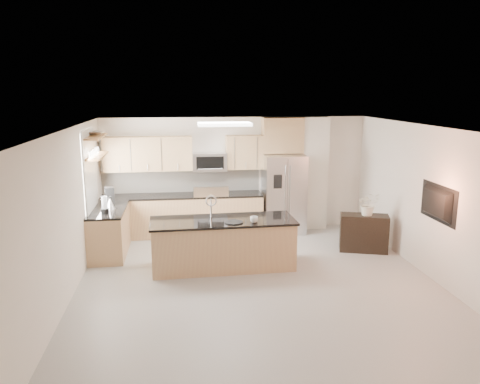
{
  "coord_description": "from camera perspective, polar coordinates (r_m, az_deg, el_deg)",
  "views": [
    {
      "loc": [
        -1.27,
        -7.26,
        3.18
      ],
      "look_at": [
        -0.14,
        1.3,
        1.3
      ],
      "focal_mm": 35.0,
      "sensor_mm": 36.0,
      "label": 1
    }
  ],
  "objects": [
    {
      "name": "wall_left",
      "position": [
        7.7,
        -20.25,
        -2.65
      ],
      "size": [
        0.02,
        6.5,
        2.6
      ],
      "primitive_type": "cube",
      "color": "silver",
      "rests_on": "floor"
    },
    {
      "name": "island",
      "position": [
        8.58,
        -2.09,
        -6.28
      ],
      "size": [
        2.63,
        1.01,
        1.33
      ],
      "rotation": [
        0.0,
        0.0,
        0.03
      ],
      "color": "tan",
      "rests_on": "floor"
    },
    {
      "name": "bowl",
      "position": [
        9.48,
        -17.19,
        6.91
      ],
      "size": [
        0.5,
        0.5,
        0.09
      ],
      "primitive_type": "imported",
      "rotation": [
        0.0,
        0.0,
        -0.35
      ],
      "color": "silver",
      "rests_on": "shelf_upper"
    },
    {
      "name": "wall_back",
      "position": [
        10.76,
        -0.59,
        2.2
      ],
      "size": [
        6.0,
        0.02,
        2.6
      ],
      "primitive_type": "cube",
      "color": "silver",
      "rests_on": "floor"
    },
    {
      "name": "coffee_maker",
      "position": [
        9.89,
        -15.6,
        -0.44
      ],
      "size": [
        0.22,
        0.25,
        0.34
      ],
      "color": "black",
      "rests_on": "left_counter"
    },
    {
      "name": "microwave",
      "position": [
        10.45,
        -3.74,
        3.7
      ],
      "size": [
        0.76,
        0.4,
        0.4
      ],
      "color": "silver",
      "rests_on": "upper_cabinets"
    },
    {
      "name": "cup",
      "position": [
        8.25,
        1.73,
        -3.37
      ],
      "size": [
        0.14,
        0.14,
        0.11
      ],
      "primitive_type": "imported",
      "rotation": [
        0.0,
        0.0,
        -0.02
      ],
      "color": "white",
      "rests_on": "island"
    },
    {
      "name": "wall_front",
      "position": [
        4.61,
        9.35,
        -12.0
      ],
      "size": [
        6.0,
        0.02,
        2.6
      ],
      "primitive_type": "cube",
      "color": "silver",
      "rests_on": "floor"
    },
    {
      "name": "refrigerator",
      "position": [
        10.65,
        5.32,
        -0.2
      ],
      "size": [
        0.92,
        0.78,
        1.78
      ],
      "color": "silver",
      "rests_on": "floor"
    },
    {
      "name": "flower_vase",
      "position": [
        9.57,
        15.42,
        -0.73
      ],
      "size": [
        0.7,
        0.62,
        0.7
      ],
      "primitive_type": "imported",
      "rotation": [
        0.0,
        0.0,
        -0.12
      ],
      "color": "silver",
      "rests_on": "credenza"
    },
    {
      "name": "partition_column",
      "position": [
        10.98,
        8.98,
        2.25
      ],
      "size": [
        0.6,
        0.3,
        2.6
      ],
      "primitive_type": "cube",
      "color": "silver",
      "rests_on": "floor"
    },
    {
      "name": "credenza",
      "position": [
        9.76,
        14.85,
        -4.86
      ],
      "size": [
        1.01,
        0.65,
        0.75
      ],
      "primitive_type": "cube",
      "rotation": [
        0.0,
        0.0,
        -0.3
      ],
      "color": "black",
      "rests_on": "floor"
    },
    {
      "name": "blender",
      "position": [
        9.1,
        -16.17,
        -1.67
      ],
      "size": [
        0.15,
        0.15,
        0.34
      ],
      "color": "black",
      "rests_on": "left_counter"
    },
    {
      "name": "shelf_upper",
      "position": [
        9.39,
        -17.26,
        6.46
      ],
      "size": [
        0.3,
        1.2,
        0.04
      ],
      "primitive_type": "cube",
      "color": "olive",
      "rests_on": "wall_left"
    },
    {
      "name": "wall_right",
      "position": [
        8.63,
        22.38,
        -1.26
      ],
      "size": [
        0.02,
        6.5,
        2.6
      ],
      "primitive_type": "cube",
      "color": "silver",
      "rests_on": "floor"
    },
    {
      "name": "kettle",
      "position": [
        9.45,
        -15.54,
        -1.36
      ],
      "size": [
        0.2,
        0.2,
        0.25
      ],
      "color": "silver",
      "rests_on": "left_counter"
    },
    {
      "name": "shelf_lower",
      "position": [
        9.43,
        -17.12,
        4.22
      ],
      "size": [
        0.3,
        1.2,
        0.04
      ],
      "primitive_type": "cube",
      "color": "olive",
      "rests_on": "wall_left"
    },
    {
      "name": "range",
      "position": [
        10.56,
        -3.6,
        -2.62
      ],
      "size": [
        0.76,
        0.64,
        1.14
      ],
      "color": "black",
      "rests_on": "floor"
    },
    {
      "name": "upper_cabinets",
      "position": [
        10.44,
        -7.63,
        4.7
      ],
      "size": [
        3.5,
        0.33,
        0.75
      ],
      "color": "tan",
      "rests_on": "wall_back"
    },
    {
      "name": "back_counter",
      "position": [
        10.55,
        -7.0,
        -2.7
      ],
      "size": [
        3.55,
        0.66,
        1.44
      ],
      "color": "tan",
      "rests_on": "floor"
    },
    {
      "name": "left_counter",
      "position": [
        9.62,
        -15.63,
        -4.64
      ],
      "size": [
        0.66,
        1.5,
        0.92
      ],
      "color": "tan",
      "rests_on": "floor"
    },
    {
      "name": "ceiling",
      "position": [
        7.4,
        2.43,
        7.75
      ],
      "size": [
        6.0,
        6.5,
        0.02
      ],
      "primitive_type": "cube",
      "color": "white",
      "rests_on": "wall_back"
    },
    {
      "name": "television",
      "position": [
        8.41,
        22.54,
        -1.27
      ],
      "size": [
        0.14,
        1.08,
        0.62
      ],
      "primitive_type": "imported",
      "rotation": [
        0.0,
        0.0,
        1.57
      ],
      "color": "black",
      "rests_on": "wall_right"
    },
    {
      "name": "ceiling_fixture",
      "position": [
        8.93,
        -1.9,
        8.27
      ],
      "size": [
        1.0,
        0.5,
        0.06
      ],
      "primitive_type": "cube",
      "color": "white",
      "rests_on": "ceiling"
    },
    {
      "name": "platter",
      "position": [
        8.26,
        -0.75,
        -3.7
      ],
      "size": [
        0.41,
        0.41,
        0.02
      ],
      "primitive_type": "cylinder",
      "rotation": [
        0.0,
        0.0,
        -0.34
      ],
      "color": "black",
      "rests_on": "island"
    },
    {
      "name": "window",
      "position": [
        9.4,
        -17.86,
        2.3
      ],
      "size": [
        0.04,
        1.15,
        1.65
      ],
      "color": "white",
      "rests_on": "wall_left"
    },
    {
      "name": "floor",
      "position": [
        8.03,
        2.26,
        -11.08
      ],
      "size": [
        6.5,
        6.5,
        0.0
      ],
      "primitive_type": "plane",
      "color": "#A5A39D",
      "rests_on": "ground"
    }
  ]
}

